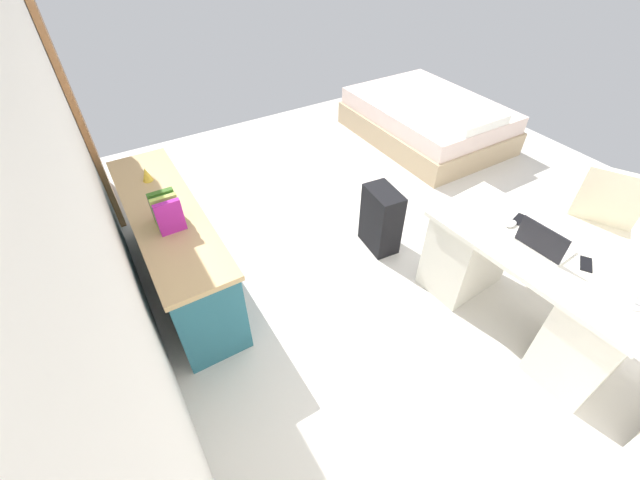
% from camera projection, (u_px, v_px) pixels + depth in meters
% --- Properties ---
extents(ground_plane, '(5.69, 5.69, 0.00)m').
position_uv_depth(ground_plane, '(395.00, 226.00, 3.91)').
color(ground_plane, beige).
extents(wall_back, '(4.69, 0.10, 2.61)m').
position_uv_depth(wall_back, '(82.00, 183.00, 2.14)').
color(wall_back, silver).
rests_on(wall_back, ground_plane).
extents(door_wooden, '(0.88, 0.05, 2.04)m').
position_uv_depth(door_wooden, '(76.00, 108.00, 3.51)').
color(door_wooden, '#936038').
rests_on(door_wooden, ground_plane).
extents(desk, '(1.48, 0.76, 0.73)m').
position_uv_depth(desk, '(525.00, 285.00, 2.83)').
color(desk, silver).
rests_on(desk, ground_plane).
extents(office_chair, '(0.62, 0.62, 0.94)m').
position_uv_depth(office_chair, '(591.00, 239.00, 3.14)').
color(office_chair, black).
rests_on(office_chair, ground_plane).
extents(credenza, '(1.80, 0.48, 0.74)m').
position_uv_depth(credenza, '(176.00, 247.00, 3.14)').
color(credenza, '#235B6B').
rests_on(credenza, ground_plane).
extents(bed, '(1.91, 1.41, 0.58)m').
position_uv_depth(bed, '(427.00, 120.00, 5.08)').
color(bed, tan).
rests_on(bed, ground_plane).
extents(suitcase_black, '(0.38, 0.25, 0.59)m').
position_uv_depth(suitcase_black, '(381.00, 219.00, 3.52)').
color(suitcase_black, black).
rests_on(suitcase_black, ground_plane).
extents(laptop, '(0.32, 0.24, 0.21)m').
position_uv_depth(laptop, '(544.00, 243.00, 2.57)').
color(laptop, silver).
rests_on(laptop, desk).
extents(computer_mouse, '(0.07, 0.10, 0.03)m').
position_uv_depth(computer_mouse, '(511.00, 224.00, 2.77)').
color(computer_mouse, white).
rests_on(computer_mouse, desk).
extents(cell_phone_near_laptop, '(0.13, 0.15, 0.01)m').
position_uv_depth(cell_phone_near_laptop, '(586.00, 264.00, 2.49)').
color(cell_phone_near_laptop, black).
rests_on(cell_phone_near_laptop, desk).
extents(cell_phone_by_mouse, '(0.10, 0.15, 0.01)m').
position_uv_depth(cell_phone_by_mouse, '(519.00, 219.00, 2.82)').
color(cell_phone_by_mouse, black).
rests_on(cell_phone_by_mouse, desk).
extents(book_row, '(0.23, 0.17, 0.24)m').
position_uv_depth(book_row, '(166.00, 211.00, 2.71)').
color(book_row, '#A1218B').
rests_on(book_row, credenza).
extents(figurine_small, '(0.08, 0.08, 0.11)m').
position_uv_depth(figurine_small, '(146.00, 174.00, 3.14)').
color(figurine_small, gold).
rests_on(figurine_small, credenza).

